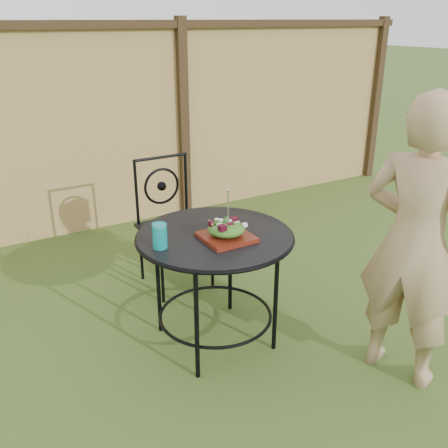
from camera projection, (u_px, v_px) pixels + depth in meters
name	position (u px, v px, depth m)	size (l,w,h in m)	color
ground	(149.00, 365.00, 2.92)	(60.00, 60.00, 0.00)	#2A4516
fence	(46.00, 134.00, 4.31)	(8.00, 0.12, 1.90)	tan
patio_table	(215.00, 256.00, 2.93)	(0.92, 0.92, 0.72)	black
patio_chair	(171.00, 220.00, 3.67)	(0.46, 0.46, 0.95)	black
diner	(415.00, 244.00, 2.59)	(0.58, 0.38, 1.58)	tan
salad_plate	(226.00, 237.00, 2.81)	(0.27, 0.27, 0.02)	#4E0E0B
salad	(226.00, 229.00, 2.79)	(0.21, 0.21, 0.08)	#235614
fork	(228.00, 206.00, 2.74)	(0.01, 0.01, 0.18)	silver
drinking_glass	(160.00, 236.00, 2.68)	(0.08, 0.08, 0.14)	#0D959D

